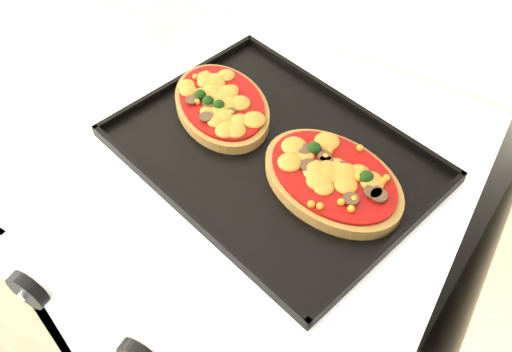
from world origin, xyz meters
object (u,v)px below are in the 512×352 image
Objects in this scene: stove at (264,302)px; baking_tray at (273,153)px; pizza_right at (333,178)px; pizza_left at (222,104)px.

baking_tray is at bearing 48.55° from stove.
baking_tray is 0.10m from pizza_right.
stove is 4.50× the size of pizza_left.
baking_tray is 2.25× the size of pizza_left.
pizza_right is at bearing 10.19° from baking_tray.
stove is 0.49m from pizza_right.
baking_tray reaches higher than stove.
stove is 2.00× the size of baking_tray.
baking_tray is at bearing 174.10° from pizza_right.
pizza_left reaches higher than stove.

